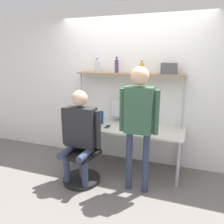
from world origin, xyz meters
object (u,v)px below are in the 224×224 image
at_px(office_chair, 83,163).
at_px(laptop, 95,121).
at_px(cell_phone, 108,127).
at_px(storage_box, 169,69).
at_px(person_standing, 139,115).
at_px(bottle_amber, 142,68).
at_px(person_seated, 80,130).
at_px(bottle_clear, 97,66).
at_px(monitor, 124,110).
at_px(bottle_purple, 117,66).

bearing_deg(office_chair, laptop, 91.75).
bearing_deg(cell_phone, office_chair, -113.73).
xyz_separation_m(laptop, storage_box, (1.12, 0.30, 0.87)).
distance_m(laptop, person_standing, 1.02).
bearing_deg(laptop, bottle_amber, 23.09).
relative_size(laptop, bottle_amber, 1.52).
xyz_separation_m(person_seated, bottle_clear, (-0.08, 0.84, 0.86)).
xyz_separation_m(monitor, storage_box, (0.71, -0.02, 0.72)).
bearing_deg(office_chair, bottle_purple, 71.87).
distance_m(monitor, person_seated, 0.97).
bearing_deg(cell_phone, bottle_clear, 134.13).
relative_size(monitor, bottle_clear, 2.07).
bearing_deg(office_chair, cell_phone, 66.27).
height_order(office_chair, bottle_clear, bottle_clear).
height_order(office_chair, person_standing, person_standing).
height_order(laptop, storage_box, storage_box).
xyz_separation_m(cell_phone, person_standing, (0.62, -0.46, 0.38)).
bearing_deg(bottle_clear, storage_box, 0.00).
relative_size(monitor, office_chair, 0.52).
bearing_deg(bottle_amber, laptop, -156.91).
xyz_separation_m(monitor, bottle_clear, (-0.48, -0.02, 0.74)).
bearing_deg(laptop, cell_phone, -3.10).
xyz_separation_m(person_standing, storage_box, (0.27, 0.77, 0.56)).
bearing_deg(person_seated, laptop, 90.62).
height_order(monitor, bottle_clear, bottle_clear).
height_order(bottle_clear, storage_box, bottle_clear).
height_order(cell_phone, person_standing, person_standing).
bearing_deg(bottle_clear, cell_phone, -45.87).
distance_m(laptop, cell_phone, 0.24).
xyz_separation_m(cell_phone, storage_box, (0.89, 0.31, 0.94)).
bearing_deg(monitor, bottle_amber, -4.92).
xyz_separation_m(laptop, office_chair, (0.02, -0.50, -0.51)).
relative_size(laptop, bottle_clear, 1.29).
bearing_deg(person_seated, storage_box, 37.11).
height_order(office_chair, bottle_amber, bottle_amber).
height_order(cell_phone, bottle_amber, bottle_amber).
bearing_deg(bottle_amber, person_standing, -79.28).
bearing_deg(person_standing, laptop, 150.72).
bearing_deg(person_standing, cell_phone, 143.11).
bearing_deg(cell_phone, bottle_amber, 33.52).
bearing_deg(bottle_purple, bottle_clear, 180.00).
height_order(laptop, person_standing, person_standing).
height_order(office_chair, person_seated, person_seated).
relative_size(laptop, bottle_purple, 1.17).
bearing_deg(person_seated, office_chair, 77.55).
distance_m(person_seated, person_standing, 0.89).
relative_size(person_standing, bottle_clear, 7.39).
bearing_deg(laptop, bottle_clear, 103.39).
bearing_deg(laptop, monitor, 38.16).
distance_m(office_chair, person_standing, 1.17).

